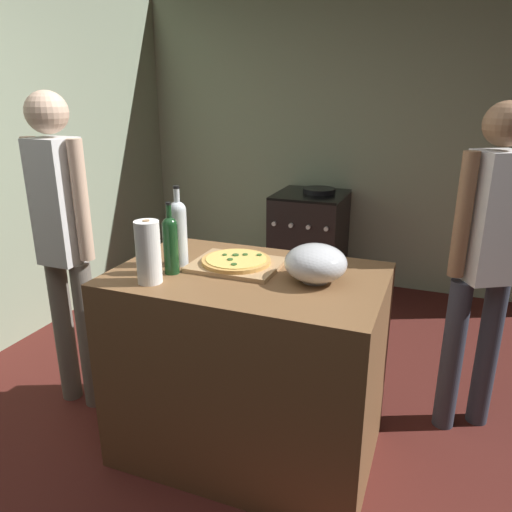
# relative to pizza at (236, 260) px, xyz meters

# --- Properties ---
(ground_plane) EXTENTS (4.40, 3.69, 0.02)m
(ground_plane) POSITION_rel_pizza_xyz_m (0.02, 0.86, -0.98)
(ground_plane) COLOR #511E19
(kitchen_wall_rear) EXTENTS (4.40, 0.10, 2.60)m
(kitchen_wall_rear) POSITION_rel_pizza_xyz_m (0.02, 2.46, 0.33)
(kitchen_wall_rear) COLOR #99A889
(kitchen_wall_rear) RESTS_ON ground_plane
(kitchen_wall_left) EXTENTS (0.10, 3.69, 2.60)m
(kitchen_wall_left) POSITION_rel_pizza_xyz_m (-1.93, 0.86, 0.33)
(kitchen_wall_left) COLOR #99A889
(kitchen_wall_left) RESTS_ON ground_plane
(counter) EXTENTS (1.21, 0.77, 0.94)m
(counter) POSITION_rel_pizza_xyz_m (0.08, -0.06, -0.50)
(counter) COLOR brown
(counter) RESTS_ON ground_plane
(cutting_board) EXTENTS (0.40, 0.32, 0.02)m
(cutting_board) POSITION_rel_pizza_xyz_m (-0.00, -0.00, -0.02)
(cutting_board) COLOR tan
(cutting_board) RESTS_ON counter
(pizza) EXTENTS (0.32, 0.32, 0.03)m
(pizza) POSITION_rel_pizza_xyz_m (0.00, 0.00, 0.00)
(pizza) COLOR tan
(pizza) RESTS_ON cutting_board
(mixing_bowl) EXTENTS (0.27, 0.27, 0.16)m
(mixing_bowl) POSITION_rel_pizza_xyz_m (0.39, -0.05, 0.05)
(mixing_bowl) COLOR #B2B2B7
(mixing_bowl) RESTS_ON counter
(paper_towel_roll) EXTENTS (0.10, 0.10, 0.27)m
(paper_towel_roll) POSITION_rel_pizza_xyz_m (-0.27, -0.31, 0.10)
(paper_towel_roll) COLOR white
(paper_towel_roll) RESTS_ON counter
(wine_bottle_green) EXTENTS (0.07, 0.07, 0.32)m
(wine_bottle_green) POSITION_rel_pizza_xyz_m (-0.24, -0.18, 0.11)
(wine_bottle_green) COLOR #143819
(wine_bottle_green) RESTS_ON counter
(wine_bottle_dark) EXTENTS (0.08, 0.08, 0.37)m
(wine_bottle_dark) POSITION_rel_pizza_xyz_m (-0.26, -0.07, 0.14)
(wine_bottle_dark) COLOR silver
(wine_bottle_dark) RESTS_ON counter
(stove) EXTENTS (0.58, 0.64, 0.92)m
(stove) POSITION_rel_pizza_xyz_m (-0.20, 2.06, -0.52)
(stove) COLOR black
(stove) RESTS_ON ground_plane
(person_in_stripes) EXTENTS (0.37, 0.21, 1.72)m
(person_in_stripes) POSITION_rel_pizza_xyz_m (-0.97, -0.04, 0.02)
(person_in_stripes) COLOR slate
(person_in_stripes) RESTS_ON ground_plane
(person_in_red) EXTENTS (0.33, 0.28, 1.68)m
(person_in_red) POSITION_rel_pizza_xyz_m (1.08, 0.53, -0.01)
(person_in_red) COLOR #383D4C
(person_in_red) RESTS_ON ground_plane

